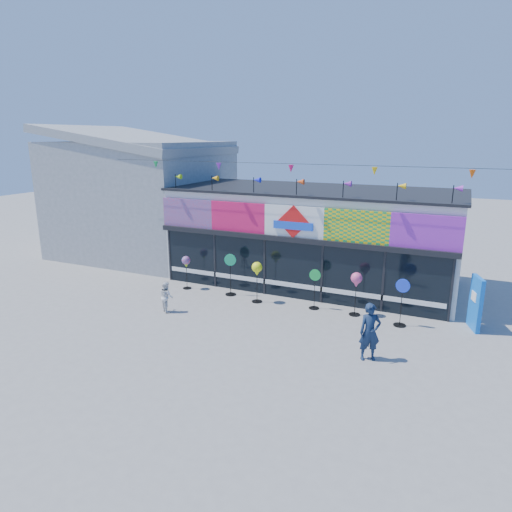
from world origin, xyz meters
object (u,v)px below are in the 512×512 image
Objects in this scene: spinner_0 at (186,263)px; child at (166,296)px; spinner_3 at (315,288)px; adult_man at (370,332)px; blue_sign at (476,303)px; spinner_4 at (356,281)px; spinner_1 at (230,273)px; spinner_2 at (257,270)px; spinner_5 at (402,301)px.

child is at bearing -73.33° from spinner_0.
spinner_3 reaches higher than spinner_0.
adult_man reaches higher than spinner_3.
spinner_0 is 1.24× the size of child.
blue_sign reaches higher than spinner_4.
spinner_1 is 1.12× the size of spinner_3.
blue_sign is at bearing 4.90° from spinner_2.
spinner_5 is 0.98× the size of adult_man.
spinner_2 is at bearing -4.11° from spinner_0.
spinner_4 is 1.41× the size of child.
spinner_2 reaches higher than spinner_3.
adult_man is at bearing -27.85° from spinner_1.
spinner_4 reaches higher than child.
spinner_0 is at bearing 175.89° from spinner_2.
spinner_1 reaches higher than spinner_4.
spinner_1 reaches higher than spinner_0.
spinner_5 reaches higher than spinner_2.
spinner_3 is 5.48m from child.
spinner_3 is 1.34× the size of child.
spinner_2 is at bearing -106.04° from child.
blue_sign is at bearing 4.37° from spinner_3.
spinner_1 is (-8.98, -0.35, -0.01)m from blue_sign.
spinner_1 reaches higher than child.
spinner_0 is 0.93× the size of spinner_3.
spinner_3 reaches higher than child.
spinner_1 is at bearing 163.96° from blue_sign.
spinner_4 is at bearing -125.50° from child.
spinner_1 is at bearing 179.00° from spinner_3.
blue_sign is 1.59× the size of child.
spinner_5 reaches higher than spinner_0.
blue_sign is 1.19× the size of spinner_3.
spinner_0 is 0.89× the size of spinner_4.
spinner_2 is (3.37, -0.24, 0.15)m from spinner_0.
spinner_0 is 0.88× the size of spinner_2.
blue_sign is at bearing 6.16° from spinner_4.
spinner_4 is at bearing -0.76° from spinner_1.
spinner_1 is (2.06, 0.06, -0.23)m from spinner_0.
spinner_3 is (3.56, -0.06, -0.10)m from spinner_1.
spinner_0 is 8.88m from adult_man.
adult_man reaches higher than spinner_2.
spinner_3 is at bearing 101.55° from adult_man.
spinner_0 is 0.85× the size of spinner_5.
spinner_5 is at bearing 179.87° from blue_sign.
spinner_1 is at bearing 176.66° from spinner_5.
spinner_1 is at bearing 1.76° from spinner_0.
spinner_4 reaches higher than spinner_0.
spinner_0 is 5.63m from spinner_3.
spinner_2 reaches higher than child.
child is (-2.62, -2.27, -0.72)m from spinner_2.
child is at bearing -158.59° from spinner_4.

